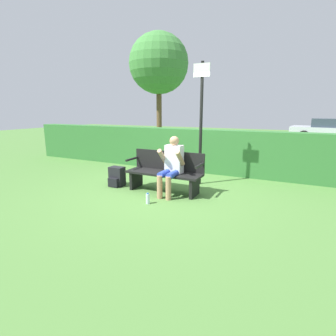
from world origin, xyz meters
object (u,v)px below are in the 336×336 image
Objects in this scene: tree at (159,64)px; water_bottle at (148,199)px; park_bench at (165,172)px; parked_car at (332,130)px; backpack at (117,177)px; signpost at (201,117)px; person_seated at (172,164)px.

water_bottle is at bearing -63.37° from tree.
parked_car reaches higher than park_bench.
backpack is at bearing -70.09° from tree.
park_bench is 1.20m from backpack.
tree reaches higher than water_bottle.
signpost is (1.65, 1.00, 1.34)m from backpack.
park_bench is at bearing 148.84° from person_seated.
parked_car is 0.84× the size of tree.
water_bottle is at bearing -103.46° from signpost.
backpack is (-1.39, -0.02, -0.43)m from person_seated.
tree is (-3.96, 5.38, 2.18)m from signpost.
parked_car is (4.11, 12.19, 0.17)m from park_bench.
parked_car is at bearing 72.47° from person_seated.
backpack reaches higher than water_bottle.
person_seated reaches higher than park_bench.
water_bottle is at bearing -29.44° from backpack.
person_seated is 1.46m from backpack.
park_bench is at bearing -60.80° from tree.
tree is (-3.70, 6.37, 3.09)m from person_seated.
tree reaches higher than person_seated.
parked_car is at bearing 72.78° from water_bottle.
person_seated is 12.92m from parked_car.
person_seated is 0.28× the size of parked_car.
tree is at bearing -135.38° from parked_car.
park_bench is 0.91m from water_bottle.
parked_car is (4.04, 13.04, 0.50)m from water_bottle.
parked_car reaches higher than person_seated.
park_bench is at bearing -102.12° from parked_car.
parked_car reaches higher than backpack.
tree is (-3.55, 7.08, 3.63)m from water_bottle.
signpost is at bearing -101.27° from parked_car.
person_seated is 1.36m from signpost.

